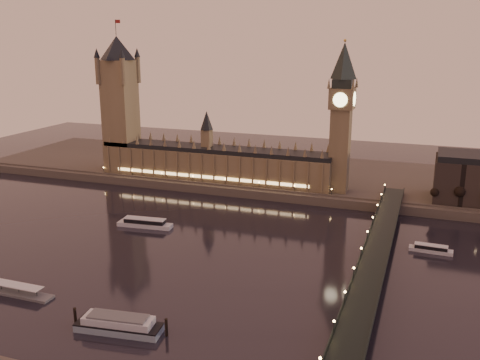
# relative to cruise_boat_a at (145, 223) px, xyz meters

# --- Properties ---
(ground) EXTENTS (700.00, 700.00, 0.00)m
(ground) POSITION_rel_cruise_boat_a_xyz_m (45.63, -24.10, -2.38)
(ground) COLOR black
(ground) RESTS_ON ground
(far_embankment) EXTENTS (560.00, 130.00, 6.00)m
(far_embankment) POSITION_rel_cruise_boat_a_xyz_m (75.63, 140.90, 0.62)
(far_embankment) COLOR #423D35
(far_embankment) RESTS_ON ground
(palace_of_westminster) EXTENTS (180.00, 26.62, 52.00)m
(palace_of_westminster) POSITION_rel_cruise_boat_a_xyz_m (5.50, 96.89, 19.33)
(palace_of_westminster) COLOR brown
(palace_of_westminster) RESTS_ON ground
(victoria_tower) EXTENTS (31.68, 31.68, 118.00)m
(victoria_tower) POSITION_rel_cruise_boat_a_xyz_m (-74.37, 96.90, 63.41)
(victoria_tower) COLOR brown
(victoria_tower) RESTS_ON ground
(big_ben) EXTENTS (17.68, 17.68, 104.00)m
(big_ben) POSITION_rel_cruise_boat_a_xyz_m (99.61, 96.89, 61.57)
(big_ben) COLOR brown
(big_ben) RESTS_ON ground
(westminster_bridge) EXTENTS (13.20, 260.00, 15.30)m
(westminster_bridge) POSITION_rel_cruise_boat_a_xyz_m (137.24, -24.10, 3.14)
(westminster_bridge) COLOR black
(westminster_bridge) RESTS_ON ground
(bare_tree_0) EXTENTS (6.14, 6.14, 12.48)m
(bare_tree_0) POSITION_rel_cruise_boat_a_xyz_m (163.54, 84.90, 12.93)
(bare_tree_0) COLOR black
(bare_tree_0) RESTS_ON ground
(bare_tree_1) EXTENTS (6.14, 6.14, 12.48)m
(bare_tree_1) POSITION_rel_cruise_boat_a_xyz_m (179.44, 84.90, 12.93)
(bare_tree_1) COLOR black
(bare_tree_1) RESTS_ON ground
(cruise_boat_a) EXTENTS (34.35, 10.63, 5.41)m
(cruise_boat_a) POSITION_rel_cruise_boat_a_xyz_m (0.00, 0.00, 0.00)
(cruise_boat_a) COLOR silver
(cruise_boat_a) RESTS_ON ground
(cruise_boat_b) EXTENTS (22.60, 6.38, 4.14)m
(cruise_boat_b) POSITION_rel_cruise_boat_a_xyz_m (163.48, 17.45, -0.56)
(cruise_boat_b) COLOR silver
(cruise_boat_b) RESTS_ON ground
(moored_barge) EXTENTS (39.30, 13.85, 7.26)m
(moored_barge) POSITION_rel_cruise_boat_a_xyz_m (50.16, -108.22, 0.68)
(moored_barge) COLOR #869DAB
(moored_barge) RESTS_ON ground
(pontoon_pier) EXTENTS (41.46, 6.91, 11.05)m
(pontoon_pier) POSITION_rel_cruise_boat_a_xyz_m (-12.70, -96.91, -1.19)
(pontoon_pier) COLOR #595B5E
(pontoon_pier) RESTS_ON ground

